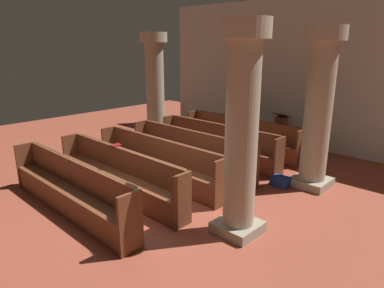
# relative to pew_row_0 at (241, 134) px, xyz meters

# --- Properties ---
(ground_plane) EXTENTS (19.20, 19.20, 0.00)m
(ground_plane) POSITION_rel_pew_row_0_xyz_m (0.63, -4.22, -0.53)
(ground_plane) COLOR #9E4733
(back_wall) EXTENTS (10.00, 0.16, 4.50)m
(back_wall) POSITION_rel_pew_row_0_xyz_m (0.63, 1.86, 1.72)
(back_wall) COLOR beige
(back_wall) RESTS_ON ground
(pew_row_0) EXTENTS (3.92, 0.47, 0.99)m
(pew_row_0) POSITION_rel_pew_row_0_xyz_m (0.00, 0.00, 0.00)
(pew_row_0) COLOR brown
(pew_row_0) RESTS_ON ground
(pew_row_1) EXTENTS (3.92, 0.46, 0.99)m
(pew_row_1) POSITION_rel_pew_row_0_xyz_m (0.00, -1.09, 0.00)
(pew_row_1) COLOR brown
(pew_row_1) RESTS_ON ground
(pew_row_2) EXTENTS (3.92, 0.46, 0.99)m
(pew_row_2) POSITION_rel_pew_row_0_xyz_m (0.00, -2.18, 0.00)
(pew_row_2) COLOR brown
(pew_row_2) RESTS_ON ground
(pew_row_3) EXTENTS (3.92, 0.47, 0.99)m
(pew_row_3) POSITION_rel_pew_row_0_xyz_m (0.00, -3.26, 0.00)
(pew_row_3) COLOR brown
(pew_row_3) RESTS_ON ground
(pew_row_4) EXTENTS (3.92, 0.46, 0.99)m
(pew_row_4) POSITION_rel_pew_row_0_xyz_m (0.00, -4.35, 0.00)
(pew_row_4) COLOR brown
(pew_row_4) RESTS_ON ground
(pew_row_5) EXTENTS (3.92, 0.47, 0.99)m
(pew_row_5) POSITION_rel_pew_row_0_xyz_m (0.00, -5.44, 0.00)
(pew_row_5) COLOR brown
(pew_row_5) RESTS_ON ground
(pillar_aisle_side) EXTENTS (0.84, 0.84, 3.48)m
(pillar_aisle_side) POSITION_rel_pew_row_0_xyz_m (2.74, -1.04, 1.28)
(pillar_aisle_side) COLOR #9F967E
(pillar_aisle_side) RESTS_ON ground
(pillar_far_side) EXTENTS (0.84, 0.84, 3.48)m
(pillar_far_side) POSITION_rel_pew_row_0_xyz_m (-2.69, -1.00, 1.28)
(pillar_far_side) COLOR #9F967E
(pillar_far_side) RESTS_ON ground
(pillar_aisle_rear) EXTENTS (0.77, 0.77, 3.48)m
(pillar_aisle_rear) POSITION_rel_pew_row_0_xyz_m (2.74, -3.84, 1.28)
(pillar_aisle_rear) COLOR #9F967E
(pillar_aisle_rear) RESTS_ON ground
(lectern) EXTENTS (0.48, 0.45, 1.08)m
(lectern) POSITION_rel_pew_row_0_xyz_m (0.58, 1.32, -0.08)
(lectern) COLOR brown
(lectern) RESTS_ON ground
(hymn_book) EXTENTS (0.15, 0.21, 0.03)m
(hymn_book) POSITION_rel_pew_row_0_xyz_m (-0.32, -4.17, 0.48)
(hymn_book) COLOR maroon
(hymn_book) RESTS_ON pew_row_4
(kneeler_box_blue) EXTENTS (0.40, 0.31, 0.21)m
(kneeler_box_blue) POSITION_rel_pew_row_0_xyz_m (2.24, -1.52, -0.42)
(kneeler_box_blue) COLOR navy
(kneeler_box_blue) RESTS_ON ground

